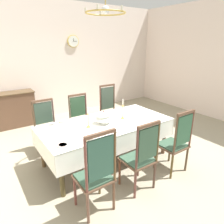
# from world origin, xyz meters

# --- Properties ---
(ground) EXTENTS (7.59, 5.99, 0.04)m
(ground) POSITION_xyz_m (0.00, 0.00, -0.02)
(ground) COLOR gray
(back_wall) EXTENTS (7.59, 0.08, 3.21)m
(back_wall) POSITION_xyz_m (0.00, 3.03, 1.60)
(back_wall) COLOR silver
(back_wall) RESTS_ON ground
(dining_table) EXTENTS (2.30, 1.09, 0.75)m
(dining_table) POSITION_xyz_m (0.00, -0.04, 0.68)
(dining_table) COLOR #4D4124
(dining_table) RESTS_ON ground
(tablecloth) EXTENTS (2.32, 1.11, 0.34)m
(tablecloth) POSITION_xyz_m (0.00, -0.04, 0.67)
(tablecloth) COLOR white
(tablecloth) RESTS_ON dining_table
(chair_south_a) EXTENTS (0.44, 0.42, 1.17)m
(chair_south_a) POSITION_xyz_m (-0.78, -0.99, 0.58)
(chair_south_a) COLOR brown
(chair_south_a) RESTS_ON ground
(chair_north_a) EXTENTS (0.44, 0.42, 1.06)m
(chair_north_a) POSITION_xyz_m (-0.78, 0.91, 0.55)
(chair_north_a) COLOR brown
(chair_north_a) RESTS_ON ground
(chair_south_b) EXTENTS (0.44, 0.42, 1.11)m
(chair_south_b) POSITION_xyz_m (-0.04, -0.99, 0.56)
(chair_south_b) COLOR brown
(chair_south_b) RESTS_ON ground
(chair_north_b) EXTENTS (0.44, 0.42, 1.06)m
(chair_north_b) POSITION_xyz_m (-0.04, 0.91, 0.55)
(chair_north_b) COLOR brown
(chair_north_b) RESTS_ON ground
(chair_south_c) EXTENTS (0.44, 0.42, 1.12)m
(chair_south_c) POSITION_xyz_m (0.73, -0.99, 0.57)
(chair_south_c) COLOR #503A25
(chair_south_c) RESTS_ON ground
(chair_north_c) EXTENTS (0.44, 0.42, 1.18)m
(chair_north_c) POSITION_xyz_m (0.73, 0.92, 0.58)
(chair_north_c) COLOR brown
(chair_north_c) RESTS_ON ground
(soup_tureen) EXTENTS (0.30, 0.30, 0.23)m
(soup_tureen) POSITION_xyz_m (-0.06, -0.04, 0.86)
(soup_tureen) COLOR silver
(soup_tureen) RESTS_ON tablecloth
(candlestick_west) EXTENTS (0.07, 0.07, 0.35)m
(candlestick_west) POSITION_xyz_m (-0.36, -0.04, 0.89)
(candlestick_west) COLOR gold
(candlestick_west) RESTS_ON tablecloth
(candlestick_east) EXTENTS (0.07, 0.07, 0.37)m
(candlestick_east) POSITION_xyz_m (0.36, -0.04, 0.90)
(candlestick_east) COLOR gold
(candlestick_east) RESTS_ON tablecloth
(bowl_near_left) EXTENTS (0.18, 0.18, 0.04)m
(bowl_near_left) POSITION_xyz_m (-0.52, -0.48, 0.78)
(bowl_near_left) COLOR silver
(bowl_near_left) RESTS_ON tablecloth
(bowl_near_right) EXTENTS (0.14, 0.14, 0.04)m
(bowl_near_right) POSITION_xyz_m (-0.59, 0.40, 0.77)
(bowl_near_right) COLOR silver
(bowl_near_right) RESTS_ON tablecloth
(bowl_far_left) EXTENTS (0.14, 0.14, 0.03)m
(bowl_far_left) POSITION_xyz_m (-0.05, -0.47, 0.77)
(bowl_far_left) COLOR silver
(bowl_far_left) RESTS_ON tablecloth
(bowl_far_right) EXTENTS (0.14, 0.14, 0.03)m
(bowl_far_right) POSITION_xyz_m (-0.97, -0.42, 0.77)
(bowl_far_right) COLOR silver
(bowl_far_right) RESTS_ON tablecloth
(spoon_primary) EXTENTS (0.06, 0.18, 0.01)m
(spoon_primary) POSITION_xyz_m (-0.64, -0.45, 0.76)
(spoon_primary) COLOR gold
(spoon_primary) RESTS_ON tablecloth
(spoon_secondary) EXTENTS (0.04, 0.18, 0.01)m
(spoon_secondary) POSITION_xyz_m (-0.69, 0.43, 0.76)
(spoon_secondary) COLOR gold
(spoon_secondary) RESTS_ON tablecloth
(sideboard) EXTENTS (1.44, 0.48, 0.90)m
(sideboard) POSITION_xyz_m (-1.26, 2.72, 0.45)
(sideboard) COLOR brown
(sideboard) RESTS_ON ground
(mounted_clock) EXTENTS (0.35, 0.06, 0.35)m
(mounted_clock) POSITION_xyz_m (0.82, 2.96, 2.13)
(mounted_clock) COLOR #D1B251
(chandelier) EXTENTS (0.62, 0.62, 0.66)m
(chandelier) POSITION_xyz_m (-0.00, -0.04, 2.53)
(chandelier) COLOR gold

